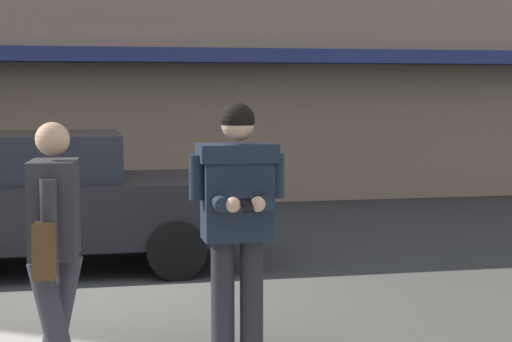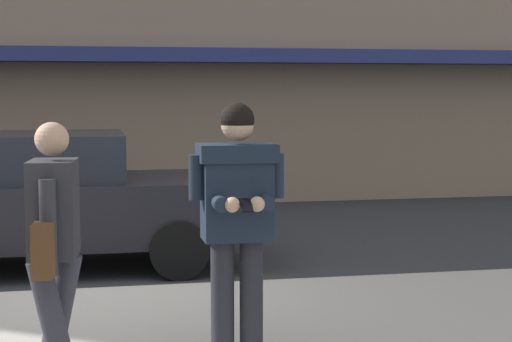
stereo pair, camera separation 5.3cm
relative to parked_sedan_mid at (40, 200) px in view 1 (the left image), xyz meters
The scene contains 5 objects.
ground_plane 1.73m from the parked_sedan_mid, 73.18° to the right, with size 80.00×80.00×0.00m, color #2B2D30.
curb_paint_line 2.18m from the parked_sedan_mid, 44.62° to the right, with size 28.00×0.12×0.01m, color silver.
parked_sedan_mid is the anchor object (origin of this frame).
man_texting_on_phone 4.51m from the parked_sedan_mid, 71.03° to the right, with size 0.65×0.58×1.81m.
pedestrian_with_bag 4.52m from the parked_sedan_mid, 86.70° to the right, with size 0.36×0.72×1.70m.
Camera 1 is at (-0.05, -8.37, 2.04)m, focal length 60.00 mm.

